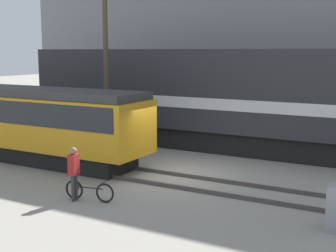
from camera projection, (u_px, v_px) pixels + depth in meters
ground_plane at (170, 175)px, 17.51m from camera, size 120.00×120.00×0.00m
track_near at (159, 178)px, 16.82m from camera, size 60.00×1.50×0.14m
track_far at (225, 148)px, 22.05m from camera, size 60.00×1.51×0.14m
freight_locomotive at (228, 97)px, 21.63m from camera, size 20.41×3.04×5.26m
streetcar at (24, 119)px, 19.79m from camera, size 11.58×2.54×3.05m
bicycle at (89, 191)px, 14.41m from camera, size 1.67×0.48×0.67m
person at (74, 168)px, 14.31m from camera, size 0.28×0.39×1.69m
utility_pole_left at (106, 56)px, 20.98m from camera, size 0.22×0.22×8.74m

